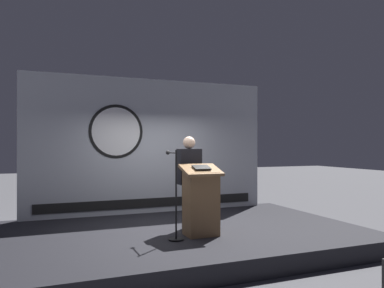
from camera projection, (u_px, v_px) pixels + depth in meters
ground_plane at (180, 246)px, 6.69m from camera, size 40.00×40.00×0.00m
stage_platform at (180, 238)px, 6.69m from camera, size 6.40×4.00×0.30m
banner_display at (150, 146)px, 8.40m from camera, size 5.43×0.12×2.96m
podium at (201, 201)px, 6.26m from camera, size 0.64×0.49×1.18m
speaker_person at (189, 182)px, 6.70m from camera, size 0.40×0.26×1.65m
microphone_stand at (175, 208)px, 6.00m from camera, size 0.24×0.57×1.42m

